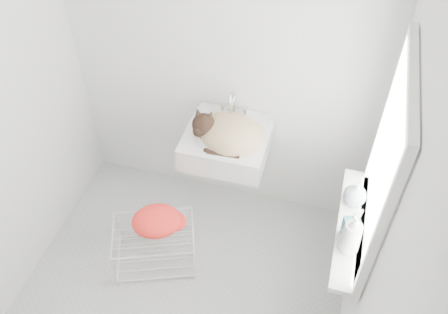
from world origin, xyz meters
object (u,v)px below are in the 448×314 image
(sink, at_px, (227,135))
(bottle_a, at_px, (347,249))
(cat, at_px, (228,133))
(bottle_c, at_px, (353,202))
(wire_rack, at_px, (155,247))
(bottle_b, at_px, (349,237))

(sink, xyz_separation_m, bottle_a, (0.89, -0.71, 0.00))
(cat, bearing_deg, sink, 135.49)
(cat, height_order, bottle_a, cat)
(sink, bearing_deg, bottle_a, -38.84)
(bottle_a, bearing_deg, bottle_c, 90.00)
(bottle_c, bearing_deg, wire_rack, -171.44)
(wire_rack, bearing_deg, bottle_a, -7.05)
(sink, relative_size, cat, 1.15)
(bottle_b, distance_m, bottle_c, 0.26)
(wire_rack, height_order, bottle_c, bottle_c)
(bottle_a, height_order, bottle_b, bottle_a)
(bottle_a, relative_size, bottle_c, 1.41)
(sink, distance_m, bottle_a, 1.14)
(sink, bearing_deg, cat, -55.93)
(cat, bearing_deg, bottle_b, -23.51)
(cat, bearing_deg, bottle_a, -27.09)
(cat, bearing_deg, wire_rack, -114.46)
(cat, distance_m, wire_rack, 1.00)
(wire_rack, bearing_deg, bottle_b, -3.22)
(sink, bearing_deg, bottle_b, -35.34)
(sink, distance_m, bottle_c, 0.96)
(sink, height_order, bottle_c, sink)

